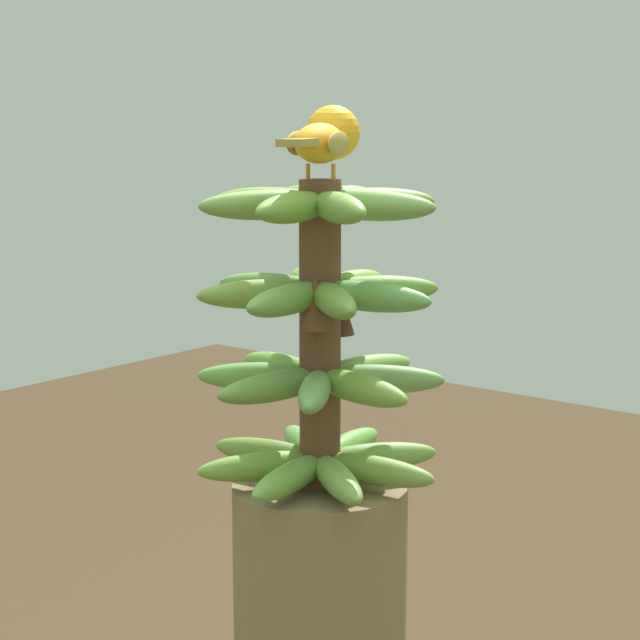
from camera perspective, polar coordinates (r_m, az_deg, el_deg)
name	(u,v)px	position (r m, az deg, el deg)	size (l,w,h in m)	color
banana_bunch	(320,335)	(1.31, 0.01, -0.73)	(0.29, 0.29, 0.35)	brown
perched_bird	(326,138)	(1.30, 0.32, 9.00)	(0.09, 0.20, 0.08)	#C68933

